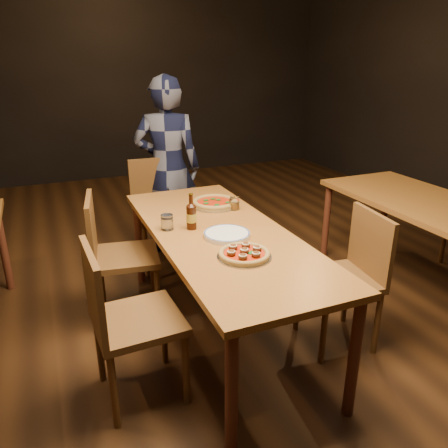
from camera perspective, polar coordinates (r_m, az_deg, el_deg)
name	(u,v)px	position (r m, az deg, el deg)	size (l,w,h in m)	color
ground	(221,332)	(3.11, -0.37, -13.91)	(9.00, 9.00, 0.00)	black
room_shell	(220,42)	(2.55, -0.47, 22.67)	(9.00, 9.00, 9.00)	black
table_main	(221,242)	(2.78, -0.40, -2.38)	(0.80, 2.00, 0.75)	brown
table_right	(443,216)	(3.61, 26.74, 0.89)	(0.80, 2.00, 0.75)	brown
chair_main_nw	(138,319)	(2.42, -11.17, -12.09)	(0.45, 0.45, 0.96)	brown
chair_main_sw	(126,255)	(3.15, -12.74, -4.00)	(0.45, 0.45, 0.96)	brown
chair_main_e	(339,278)	(2.89, 14.80, -6.88)	(0.44, 0.44, 0.93)	brown
chair_end	(161,212)	(3.91, -8.18, 1.51)	(0.46, 0.46, 0.98)	brown
pizza_meatball	(244,254)	(2.41, 2.67, -3.88)	(0.30, 0.30, 0.06)	#B7B7BF
pizza_margherita	(214,203)	(3.23, -1.27, 2.80)	(0.35, 0.35, 0.05)	#B7B7BF
plate_stack	(227,235)	(2.67, 0.38, -1.39)	(0.28, 0.28, 0.03)	white
beer_bottle	(191,217)	(2.78, -4.28, 0.97)	(0.06, 0.06, 0.23)	black
water_glass	(167,222)	(2.80, -7.45, 0.24)	(0.08, 0.08, 0.10)	white
amber_glass	(234,203)	(3.14, 1.34, 2.72)	(0.07, 0.07, 0.09)	#905210
diner	(168,168)	(4.07, -7.37, 7.26)	(0.60, 0.39, 1.65)	black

